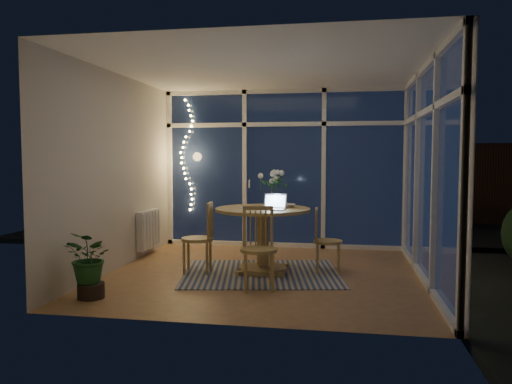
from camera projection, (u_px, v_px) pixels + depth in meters
floor at (265, 274)px, 6.39m from camera, size 4.00×4.00×0.00m
ceiling at (266, 68)px, 6.21m from camera, size 4.00×4.00×0.00m
wall_back at (284, 169)px, 8.26m from camera, size 4.00×0.04×2.60m
wall_front at (230, 179)px, 4.33m from camera, size 4.00×0.04×2.60m
wall_left at (117, 172)px, 6.64m from camera, size 0.04×4.00×2.60m
wall_right at (431, 173)px, 5.95m from camera, size 0.04×4.00×2.60m
window_wall_back at (284, 169)px, 8.22m from camera, size 4.00×0.10×2.60m
window_wall_right at (427, 173)px, 5.96m from camera, size 0.10×4.00×2.60m
radiator at (149, 229)px, 7.58m from camera, size 0.10×0.70×0.58m
fairy_lights at (186, 155)px, 8.41m from camera, size 0.24×0.10×1.85m
garden_patio at (321, 226)px, 11.22m from camera, size 12.00×6.00×0.10m
garden_fence at (301, 182)px, 11.73m from camera, size 11.00×0.08×1.80m
neighbour_roof at (320, 133)px, 14.53m from camera, size 7.00×3.00×2.20m
garden_shrubs at (252, 210)px, 9.83m from camera, size 0.90×0.90×0.90m
rug at (261, 273)px, 6.38m from camera, size 2.22×1.90×0.01m
dining_table at (263, 240)px, 6.45m from camera, size 1.42×1.42×0.84m
chair_left at (197, 237)px, 6.41m from camera, size 0.48×0.48×0.93m
chair_right at (328, 240)px, 6.43m from camera, size 0.40×0.40×0.85m
chair_front at (259, 248)px, 5.60m from camera, size 0.52×0.52×0.94m
laptop at (273, 201)px, 6.21m from camera, size 0.32×0.29×0.21m
flower_vase at (273, 198)px, 6.74m from camera, size 0.23×0.23×0.21m
bowl at (289, 206)px, 6.54m from camera, size 0.18×0.18×0.04m
newspapers at (252, 208)px, 6.37m from camera, size 0.41×0.36×0.01m
phone at (266, 209)px, 6.26m from camera, size 0.12×0.07×0.01m
potted_plant at (90, 263)px, 5.25m from camera, size 0.68×0.65×0.76m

